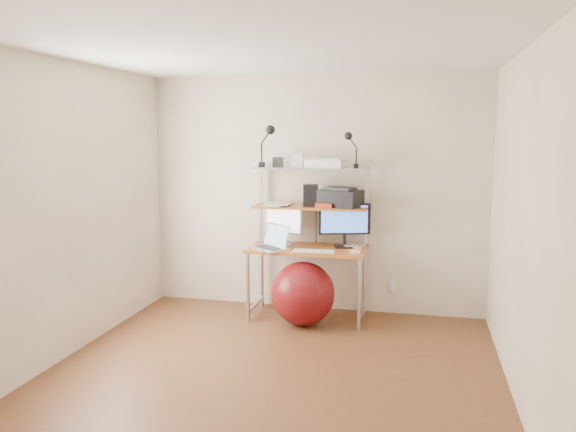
{
  "coord_description": "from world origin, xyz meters",
  "views": [
    {
      "loc": [
        1.09,
        -4.07,
        1.89
      ],
      "look_at": [
        -0.14,
        1.15,
        1.1
      ],
      "focal_mm": 35.0,
      "sensor_mm": 36.0,
      "label": 1
    }
  ],
  "objects_px": {
    "laptop": "(273,244)",
    "exercise_ball": "(303,293)",
    "monitor_black": "(345,221)",
    "printer": "(340,198)",
    "monitor_silver": "(284,222)"
  },
  "relations": [
    {
      "from": "laptop",
      "to": "exercise_ball",
      "type": "height_order",
      "value": "laptop"
    },
    {
      "from": "monitor_silver",
      "to": "printer",
      "type": "distance_m",
      "value": 0.64
    },
    {
      "from": "monitor_silver",
      "to": "exercise_ball",
      "type": "distance_m",
      "value": 0.78
    },
    {
      "from": "monitor_silver",
      "to": "laptop",
      "type": "xyz_separation_m",
      "value": [
        -0.06,
        -0.24,
        -0.18
      ]
    },
    {
      "from": "laptop",
      "to": "exercise_ball",
      "type": "distance_m",
      "value": 0.58
    },
    {
      "from": "monitor_silver",
      "to": "monitor_black",
      "type": "xyz_separation_m",
      "value": [
        0.64,
        0.01,
        0.03
      ]
    },
    {
      "from": "printer",
      "to": "exercise_ball",
      "type": "height_order",
      "value": "printer"
    },
    {
      "from": "printer",
      "to": "exercise_ball",
      "type": "xyz_separation_m",
      "value": [
        -0.31,
        -0.37,
        -0.93
      ]
    },
    {
      "from": "monitor_silver",
      "to": "laptop",
      "type": "relative_size",
      "value": 0.98
    },
    {
      "from": "monitor_black",
      "to": "laptop",
      "type": "height_order",
      "value": "monitor_black"
    },
    {
      "from": "monitor_black",
      "to": "exercise_ball",
      "type": "relative_size",
      "value": 0.83
    },
    {
      "from": "monitor_silver",
      "to": "exercise_ball",
      "type": "height_order",
      "value": "monitor_silver"
    },
    {
      "from": "printer",
      "to": "exercise_ball",
      "type": "bearing_deg",
      "value": -111.51
    },
    {
      "from": "laptop",
      "to": "exercise_ball",
      "type": "bearing_deg",
      "value": 23.52
    },
    {
      "from": "monitor_black",
      "to": "printer",
      "type": "bearing_deg",
      "value": 131.83
    }
  ]
}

